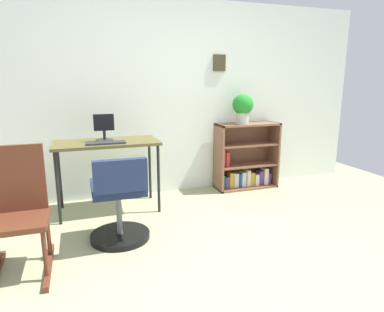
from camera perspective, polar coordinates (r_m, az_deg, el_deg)
ground_plane at (r=2.54m, az=9.24°, el=-20.35°), size 6.24×6.24×0.00m
wall_back at (r=4.15m, az=-4.32°, el=9.60°), size 5.20×0.12×2.31m
desk at (r=3.62m, az=-14.24°, el=1.40°), size 1.07×0.53×0.76m
monitor at (r=3.63m, az=-14.66°, el=4.52°), size 0.21×0.18×0.28m
keyboard at (r=3.47m, az=-14.38°, el=2.17°), size 0.38×0.14×0.02m
office_chair at (r=2.97m, az=-12.21°, el=-7.92°), size 0.52×0.54×0.78m
rocking_chair at (r=2.77m, az=-27.46°, el=-8.06°), size 0.42×0.64×0.92m
bookshelf_low at (r=4.43m, az=8.87°, el=-0.64°), size 0.81×0.30×0.84m
potted_plant_on_shelf at (r=4.25m, az=8.59°, el=8.22°), size 0.26×0.26×0.37m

